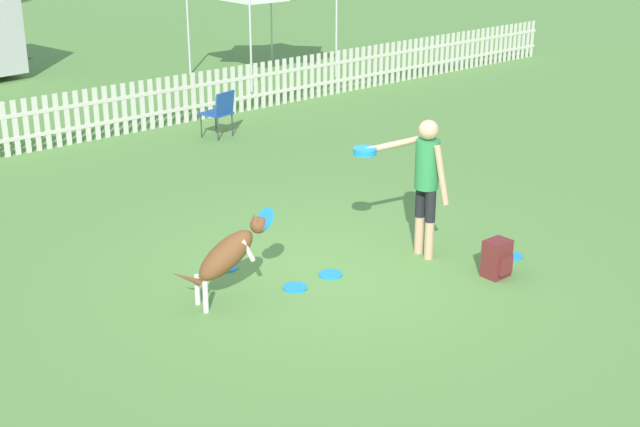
{
  "coord_description": "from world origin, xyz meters",
  "views": [
    {
      "loc": [
        -6.17,
        -6.97,
        4.16
      ],
      "look_at": [
        -0.26,
        -0.07,
        0.79
      ],
      "focal_mm": 50.0,
      "sensor_mm": 36.0,
      "label": 1
    }
  ],
  "objects_px": {
    "leaping_dog": "(229,253)",
    "frisbee_near_handler": "(226,268)",
    "frisbee_near_dog": "(511,256)",
    "backpack_on_grass": "(497,259)",
    "handler_person": "(423,172)",
    "frisbee_far_scatter": "(295,288)",
    "folding_chair_center": "(220,110)",
    "frisbee_midfield": "(331,274)"
  },
  "relations": [
    {
      "from": "frisbee_far_scatter",
      "to": "frisbee_midfield",
      "type": "bearing_deg",
      "value": 1.11
    },
    {
      "from": "leaping_dog",
      "to": "handler_person",
      "type": "bearing_deg",
      "value": 90.31
    },
    {
      "from": "leaping_dog",
      "to": "frisbee_near_dog",
      "type": "height_order",
      "value": "leaping_dog"
    },
    {
      "from": "frisbee_far_scatter",
      "to": "backpack_on_grass",
      "type": "xyz_separation_m",
      "value": [
        1.94,
        -1.22,
        0.2
      ]
    },
    {
      "from": "backpack_on_grass",
      "to": "handler_person",
      "type": "bearing_deg",
      "value": 103.21
    },
    {
      "from": "frisbee_near_handler",
      "to": "frisbee_far_scatter",
      "type": "bearing_deg",
      "value": -74.41
    },
    {
      "from": "frisbee_near_handler",
      "to": "backpack_on_grass",
      "type": "relative_size",
      "value": 0.62
    },
    {
      "from": "handler_person",
      "to": "frisbee_near_dog",
      "type": "distance_m",
      "value": 1.5
    },
    {
      "from": "frisbee_near_handler",
      "to": "frisbee_far_scatter",
      "type": "xyz_separation_m",
      "value": [
        0.26,
        -0.94,
        0.0
      ]
    },
    {
      "from": "leaping_dog",
      "to": "backpack_on_grass",
      "type": "height_order",
      "value": "leaping_dog"
    },
    {
      "from": "leaping_dog",
      "to": "frisbee_far_scatter",
      "type": "distance_m",
      "value": 0.92
    },
    {
      "from": "frisbee_far_scatter",
      "to": "leaping_dog",
      "type": "bearing_deg",
      "value": 164.26
    },
    {
      "from": "frisbee_far_scatter",
      "to": "handler_person",
      "type": "bearing_deg",
      "value": -8.2
    },
    {
      "from": "handler_person",
      "to": "backpack_on_grass",
      "type": "height_order",
      "value": "handler_person"
    },
    {
      "from": "handler_person",
      "to": "frisbee_midfield",
      "type": "xyz_separation_m",
      "value": [
        -1.18,
        0.26,
        -1.03
      ]
    },
    {
      "from": "frisbee_near_handler",
      "to": "frisbee_near_dog",
      "type": "xyz_separation_m",
      "value": [
        2.77,
        -1.93,
        0.0
      ]
    },
    {
      "from": "handler_person",
      "to": "frisbee_near_dog",
      "type": "bearing_deg",
      "value": -121.96
    },
    {
      "from": "leaping_dog",
      "to": "frisbee_far_scatter",
      "type": "bearing_deg",
      "value": 85.05
    },
    {
      "from": "frisbee_midfield",
      "to": "frisbee_near_handler",
      "type": "bearing_deg",
      "value": 130.3
    },
    {
      "from": "handler_person",
      "to": "backpack_on_grass",
      "type": "relative_size",
      "value": 3.84
    },
    {
      "from": "handler_person",
      "to": "leaping_dog",
      "type": "height_order",
      "value": "handler_person"
    },
    {
      "from": "frisbee_near_handler",
      "to": "frisbee_near_dog",
      "type": "relative_size",
      "value": 1.0
    },
    {
      "from": "handler_person",
      "to": "frisbee_far_scatter",
      "type": "bearing_deg",
      "value": 92.59
    },
    {
      "from": "frisbee_near_dog",
      "to": "leaping_dog",
      "type": "bearing_deg",
      "value": 159.76
    },
    {
      "from": "leaping_dog",
      "to": "frisbee_near_dog",
      "type": "distance_m",
      "value": 3.48
    },
    {
      "from": "frisbee_near_handler",
      "to": "folding_chair_center",
      "type": "relative_size",
      "value": 0.32
    },
    {
      "from": "frisbee_near_dog",
      "to": "folding_chair_center",
      "type": "xyz_separation_m",
      "value": [
        0.42,
        6.65,
        0.48
      ]
    },
    {
      "from": "handler_person",
      "to": "frisbee_near_dog",
      "type": "height_order",
      "value": "handler_person"
    },
    {
      "from": "backpack_on_grass",
      "to": "folding_chair_center",
      "type": "xyz_separation_m",
      "value": [
        0.99,
        6.89,
        0.28
      ]
    },
    {
      "from": "frisbee_far_scatter",
      "to": "folding_chair_center",
      "type": "relative_size",
      "value": 0.32
    },
    {
      "from": "handler_person",
      "to": "frisbee_midfield",
      "type": "relative_size",
      "value": 6.21
    },
    {
      "from": "frisbee_near_dog",
      "to": "backpack_on_grass",
      "type": "distance_m",
      "value": 0.65
    },
    {
      "from": "leaping_dog",
      "to": "folding_chair_center",
      "type": "xyz_separation_m",
      "value": [
        3.65,
        5.46,
        -0.06
      ]
    },
    {
      "from": "leaping_dog",
      "to": "frisbee_far_scatter",
      "type": "height_order",
      "value": "leaping_dog"
    },
    {
      "from": "frisbee_near_dog",
      "to": "folding_chair_center",
      "type": "height_order",
      "value": "folding_chair_center"
    },
    {
      "from": "frisbee_near_dog",
      "to": "frisbee_far_scatter",
      "type": "height_order",
      "value": "same"
    },
    {
      "from": "folding_chair_center",
      "to": "frisbee_far_scatter",
      "type": "bearing_deg",
      "value": 48.4
    },
    {
      "from": "frisbee_near_dog",
      "to": "backpack_on_grass",
      "type": "xyz_separation_m",
      "value": [
        -0.57,
        -0.23,
        0.2
      ]
    },
    {
      "from": "frisbee_midfield",
      "to": "folding_chair_center",
      "type": "relative_size",
      "value": 0.32
    },
    {
      "from": "leaping_dog",
      "to": "frisbee_midfield",
      "type": "distance_m",
      "value": 1.37
    },
    {
      "from": "leaping_dog",
      "to": "frisbee_near_handler",
      "type": "relative_size",
      "value": 4.4
    },
    {
      "from": "frisbee_midfield",
      "to": "frisbee_near_dog",
      "type": "bearing_deg",
      "value": -26.72
    }
  ]
}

